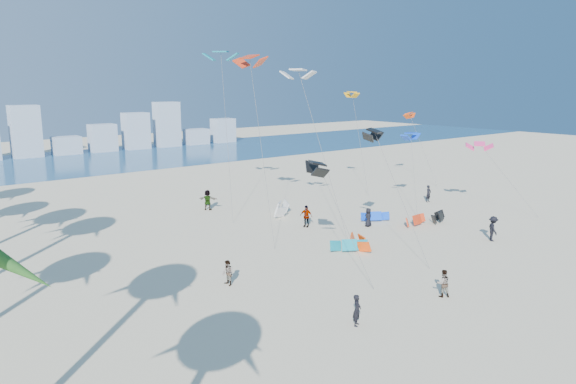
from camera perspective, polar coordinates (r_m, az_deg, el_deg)
ground at (r=25.51m, az=18.17°, el=-16.57°), size 220.00×220.00×0.00m
ocean at (r=86.90m, az=-25.41°, el=2.60°), size 220.00×220.00×0.00m
kitesurfer_near at (r=27.15m, az=7.37°, el=-12.40°), size 0.70×0.64×1.60m
kitesurfer_mid at (r=31.54m, az=16.22°, el=-9.33°), size 0.97×0.92×1.59m
kitesurfers_far at (r=44.79m, az=4.24°, el=-2.55°), size 28.70×24.00×1.93m
grounded_kites at (r=44.64m, az=7.17°, el=-3.26°), size 15.19×15.14×1.09m
flying_kites at (r=45.65m, az=3.84°, el=10.04°), size 32.18×25.57×15.20m
distant_skyline at (r=96.03m, az=-27.66°, el=5.00°), size 85.00×3.00×8.40m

